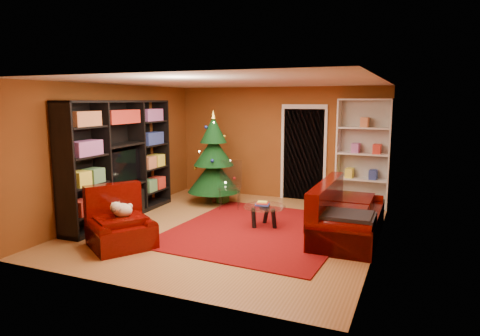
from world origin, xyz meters
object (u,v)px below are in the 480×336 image
at_px(gift_box_teal, 212,189).
at_px(sofa, 349,210).
at_px(rug, 259,230).
at_px(media_unit, 120,160).
at_px(white_bookshelf, 363,154).
at_px(acrylic_chair, 230,187).
at_px(gift_box_red, 226,193).
at_px(gift_box_green, 222,197).
at_px(coffee_table, 265,216).
at_px(christmas_tree, 214,158).
at_px(armchair, 121,223).
at_px(dog, 122,210).

xyz_separation_m(gift_box_teal, sofa, (3.56, -1.98, 0.33)).
distance_m(rug, media_unit, 3.01).
height_order(rug, white_bookshelf, white_bookshelf).
bearing_deg(acrylic_chair, rug, -66.26).
bearing_deg(gift_box_red, gift_box_green, -74.85).
bearing_deg(media_unit, coffee_table, 7.92).
distance_m(gift_box_teal, acrylic_chair, 1.40).
relative_size(media_unit, christmas_tree, 1.43).
distance_m(christmas_tree, acrylic_chair, 0.86).
height_order(gift_box_red, acrylic_chair, acrylic_chair).
bearing_deg(rug, gift_box_red, 127.51).
bearing_deg(white_bookshelf, gift_box_green, -161.91).
distance_m(white_bookshelf, armchair, 5.25).
height_order(media_unit, white_bookshelf, white_bookshelf).
bearing_deg(acrylic_chair, christmas_tree, 128.99).
distance_m(rug, dog, 2.40).
height_order(gift_box_red, sofa, sofa).
bearing_deg(acrylic_chair, armchair, -120.30).
xyz_separation_m(gift_box_green, armchair, (-0.19, -3.31, 0.27)).
bearing_deg(sofa, acrylic_chair, 69.41).
distance_m(christmas_tree, dog, 3.18).
relative_size(gift_box_teal, sofa, 0.13).
height_order(gift_box_teal, sofa, sofa).
height_order(armchair, acrylic_chair, acrylic_chair).
xyz_separation_m(gift_box_red, armchair, (-0.06, -3.79, 0.29)).
xyz_separation_m(armchair, acrylic_chair, (0.59, 2.87, 0.07)).
bearing_deg(rug, dog, -137.85).
xyz_separation_m(christmas_tree, sofa, (3.19, -1.33, -0.54)).
height_order(armchair, sofa, sofa).
height_order(media_unit, acrylic_chair, media_unit).
bearing_deg(sofa, rug, 99.26).
relative_size(media_unit, gift_box_teal, 10.35).
xyz_separation_m(rug, armchair, (-1.72, -1.64, 0.38)).
distance_m(media_unit, acrylic_chair, 2.33).
bearing_deg(media_unit, gift_box_green, 55.09).
distance_m(white_bookshelf, sofa, 2.34).
bearing_deg(christmas_tree, gift_box_teal, 119.85).
height_order(media_unit, christmas_tree, media_unit).
bearing_deg(gift_box_teal, gift_box_green, -46.44).
distance_m(gift_box_green, dog, 3.28).
bearing_deg(christmas_tree, rug, -43.33).
distance_m(media_unit, christmas_tree, 2.15).
bearing_deg(gift_box_red, rug, -52.49).
xyz_separation_m(rug, gift_box_teal, (-2.05, 2.23, 0.13)).
distance_m(rug, acrylic_chair, 1.73).
relative_size(coffee_table, acrylic_chair, 0.84).
height_order(gift_box_teal, dog, dog).
bearing_deg(white_bookshelf, dog, -125.22).
distance_m(gift_box_teal, sofa, 4.09).
bearing_deg(gift_box_red, christmas_tree, -92.42).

